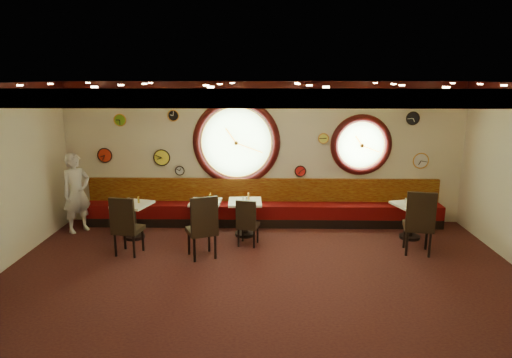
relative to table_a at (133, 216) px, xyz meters
The scene contains 45 objects.
floor 3.26m from the table_a, 33.75° to the right, with size 9.00×6.00×0.00m, color black.
ceiling 4.23m from the table_a, 33.75° to the right, with size 9.00×6.00×0.02m, color #B59033.
wall_back 3.15m from the table_a, 24.17° to the left, with size 9.00×0.02×3.20m, color beige.
wall_front 5.61m from the table_a, 60.74° to the right, with size 9.00×0.02×3.20m, color beige.
molding_back 3.94m from the table_a, 23.27° to the left, with size 9.00×0.10×0.18m, color #320909.
molding_front 6.06m from the table_a, 60.49° to the right, with size 9.00×0.10×0.18m, color #320909.
banquette_base 2.87m from the table_a, 19.01° to the left, with size 8.00×0.55×0.20m, color black.
banquette_seat 2.84m from the table_a, 19.01° to the left, with size 8.00×0.55×0.30m, color #550708.
banquette_back 2.93m from the table_a, 23.09° to the left, with size 8.00×0.10×0.55m, color #5E1407.
porthole_left_glass 2.77m from the table_a, 29.92° to the left, with size 1.66×1.66×0.02m, color #94C777.
porthole_left_frame 2.77m from the table_a, 29.61° to the left, with size 1.98×1.98×0.18m, color #320909.
porthole_left_ring 2.75m from the table_a, 28.98° to the left, with size 1.61×1.61×0.03m, color gold.
porthole_right_glass 5.20m from the table_a, 13.80° to the left, with size 1.10×1.10×0.02m, color #94C777.
porthole_right_frame 5.20m from the table_a, 13.64° to the left, with size 1.38×1.38×0.18m, color #320909.
porthole_right_ring 5.19m from the table_a, 13.30° to the left, with size 1.09×1.09×0.03m, color gold.
wall_clock_0 1.83m from the table_a, 128.11° to the left, with size 0.32×0.32×0.03m, color red.
wall_clock_1 6.40m from the table_a, 11.02° to the left, with size 0.28×0.28×0.03m, color black.
wall_clock_2 6.42m from the table_a, 10.58° to the left, with size 0.34×0.34×0.03m, color silver.
wall_clock_3 3.79m from the table_a, 18.24° to the left, with size 0.24×0.24×0.03m, color red.
wall_clock_4 1.58m from the table_a, 56.00° to the left, with size 0.20×0.20×0.03m, color silver.
wall_clock_5 2.27m from the table_a, 113.80° to the left, with size 0.26×0.26×0.03m, color #6BA921.
wall_clock_6 2.40m from the table_a, 59.51° to the left, with size 0.24×0.24×0.03m, color black.
wall_clock_7 4.45m from the table_a, 16.10° to the left, with size 0.22×0.22×0.03m, color #E0E64C.
wall_clock_8 1.60m from the table_a, 71.67° to the left, with size 0.36×0.36×0.03m, color #FFEE38.
table_a is the anchor object (origin of this frame).
table_b 1.50m from the table_a, 12.69° to the left, with size 0.67×0.67×0.71m.
table_c 2.33m from the table_a, ahead, with size 0.72×0.72×0.76m.
table_d 5.76m from the table_a, ahead, with size 0.84×0.84×0.74m.
chair_a 0.98m from the table_a, 81.87° to the right, with size 0.56×0.56×0.71m.
chair_b 1.95m from the table_a, 34.05° to the right, with size 0.66×0.66×0.75m.
chair_c 2.42m from the table_a, 10.25° to the right, with size 0.48×0.48×0.59m.
chair_d 5.68m from the table_a, ahead, with size 0.61×0.61×0.77m.
condiment_a_salt 0.34m from the table_a, 150.80° to the left, with size 0.04×0.04×0.11m, color silver.
condiment_b_salt 1.52m from the table_a, 14.87° to the left, with size 0.04×0.04×0.10m, color silver.
condiment_c_salt 2.31m from the table_a, ahead, with size 0.03×0.03×0.09m, color #BBBBBF.
condiment_d_salt 5.66m from the table_a, ahead, with size 0.04×0.04×0.10m, color silver.
condiment_a_pepper 0.33m from the table_a, 80.63° to the right, with size 0.04×0.04×0.11m, color #BCBCC1.
condiment_b_pepper 1.49m from the table_a, 10.53° to the left, with size 0.03×0.03×0.09m, color silver.
condiment_c_pepper 2.38m from the table_a, ahead, with size 0.04×0.04×0.11m, color silver.
condiment_d_pepper 5.82m from the table_a, ahead, with size 0.04×0.04×0.10m, color silver.
condiment_a_bottle 0.37m from the table_a, 13.63° to the left, with size 0.04×0.04×0.14m, color yellow.
condiment_b_bottle 1.64m from the table_a, 13.62° to the left, with size 0.06×0.06×0.18m, color yellow.
condiment_c_bottle 2.43m from the table_a, ahead, with size 0.05×0.05×0.15m, color gold.
condiment_d_bottle 5.91m from the table_a, ahead, with size 0.06×0.06×0.18m, color yellow.
waiter 1.43m from the table_a, 162.86° to the left, with size 0.63×0.41×1.72m, color silver.
Camera 1 is at (0.04, -7.20, 3.31)m, focal length 32.00 mm.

